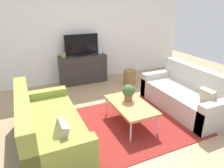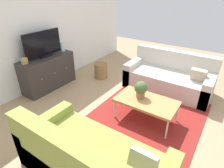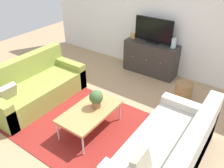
# 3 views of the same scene
# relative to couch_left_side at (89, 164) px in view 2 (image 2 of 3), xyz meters

# --- Properties ---
(ground_plane) EXTENTS (10.00, 10.00, 0.00)m
(ground_plane) POSITION_rel_couch_left_side_xyz_m (1.44, 0.10, -0.28)
(ground_plane) COLOR tan
(wall_back) EXTENTS (6.40, 0.12, 2.70)m
(wall_back) POSITION_rel_couch_left_side_xyz_m (1.44, 2.65, 1.07)
(wall_back) COLOR white
(wall_back) RESTS_ON ground_plane
(area_rug) EXTENTS (2.50, 1.90, 0.01)m
(area_rug) POSITION_rel_couch_left_side_xyz_m (1.44, -0.05, -0.28)
(area_rug) COLOR maroon
(area_rug) RESTS_ON ground_plane
(couch_left_side) EXTENTS (0.89, 1.90, 0.86)m
(couch_left_side) POSITION_rel_couch_left_side_xyz_m (0.00, 0.00, 0.00)
(couch_left_side) COLOR olive
(couch_left_side) RESTS_ON ground_plane
(couch_right_side) EXTENTS (0.89, 1.90, 0.86)m
(couch_right_side) POSITION_rel_couch_left_side_xyz_m (2.88, 0.00, 0.00)
(couch_right_side) COLOR beige
(couch_right_side) RESTS_ON ground_plane
(coffee_table) EXTENTS (0.60, 1.06, 0.42)m
(coffee_table) POSITION_rel_couch_left_side_xyz_m (1.49, -0.05, 0.10)
(coffee_table) COLOR #B7844C
(coffee_table) RESTS_ON ground_plane
(potted_plant) EXTENTS (0.23, 0.23, 0.31)m
(potted_plant) POSITION_rel_couch_left_side_xyz_m (1.52, 0.09, 0.31)
(potted_plant) COLOR #936042
(potted_plant) RESTS_ON coffee_table
(tv_console) EXTENTS (1.26, 0.47, 0.77)m
(tv_console) POSITION_rel_couch_left_side_xyz_m (1.35, 2.37, 0.10)
(tv_console) COLOR #332D2B
(tv_console) RESTS_ON ground_plane
(flat_screen_tv) EXTENTS (0.91, 0.16, 0.57)m
(flat_screen_tv) POSITION_rel_couch_left_side_xyz_m (1.35, 2.39, 0.77)
(flat_screen_tv) COLOR black
(flat_screen_tv) RESTS_ON tv_console
(glass_vase) EXTENTS (0.11, 0.11, 0.21)m
(glass_vase) POSITION_rel_couch_left_side_xyz_m (1.86, 2.37, 0.59)
(glass_vase) COLOR silver
(glass_vase) RESTS_ON tv_console
(mantel_clock) EXTENTS (0.11, 0.07, 0.13)m
(mantel_clock) POSITION_rel_couch_left_side_xyz_m (0.84, 2.37, 0.55)
(mantel_clock) COLOR tan
(mantel_clock) RESTS_ON tv_console
(wicker_basket) EXTENTS (0.34, 0.34, 0.40)m
(wicker_basket) POSITION_rel_couch_left_side_xyz_m (2.45, 1.68, -0.08)
(wicker_basket) COLOR olive
(wicker_basket) RESTS_ON ground_plane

